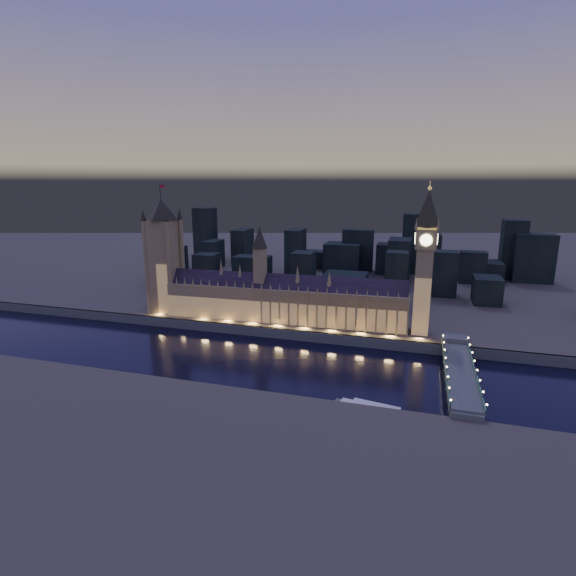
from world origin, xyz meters
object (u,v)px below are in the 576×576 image
(victoria_tower, at_px, (164,250))
(river_boat, at_px, (375,410))
(palace_of_westminster, at_px, (282,299))
(westminster_bridge, at_px, (459,373))
(elizabeth_tower, at_px, (425,251))

(victoria_tower, bearing_deg, river_boat, -30.91)
(palace_of_westminster, height_order, westminster_bridge, palace_of_westminster)
(elizabeth_tower, relative_size, westminster_bridge, 1.00)
(elizabeth_tower, xyz_separation_m, river_boat, (-21.09, -117.92, -69.72))
(westminster_bridge, bearing_deg, elizabeth_tower, 110.34)
(palace_of_westminster, height_order, elizabeth_tower, elizabeth_tower)
(palace_of_westminster, xyz_separation_m, westminster_bridge, (134.20, -65.20, -20.38))
(elizabeth_tower, height_order, westminster_bridge, elizabeth_tower)
(palace_of_westminster, relative_size, victoria_tower, 1.83)
(victoria_tower, xyz_separation_m, river_boat, (196.91, -117.91, -61.04))
(river_boat, bearing_deg, elizabeth_tower, 79.86)
(victoria_tower, height_order, westminster_bridge, victoria_tower)
(palace_of_westminster, distance_m, victoria_tower, 113.94)
(palace_of_westminster, relative_size, elizabeth_tower, 1.78)
(palace_of_westminster, distance_m, river_boat, 149.59)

